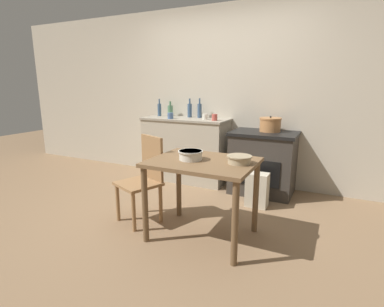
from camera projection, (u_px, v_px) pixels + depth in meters
The scene contains 17 objects.
ground_plane at pixel (171, 218), 3.33m from camera, with size 14.00×14.00×0.00m, color #896B4C.
wall_back at pixel (223, 96), 4.43m from camera, with size 8.00×0.07×2.55m.
counter_cabinet at pixel (186, 149), 4.56m from camera, with size 1.30×0.54×0.95m.
stove at pixel (263, 162), 4.03m from camera, with size 0.85×0.62×0.84m.
work_table at pixel (202, 173), 2.79m from camera, with size 0.96×0.74×0.76m.
chair at pixel (144, 177), 3.19m from camera, with size 0.52×0.52×0.91m.
flour_sack at pixel (257, 190), 3.60m from camera, with size 0.26×0.18×0.42m, color beige.
stock_pot at pixel (270, 125), 3.94m from camera, with size 0.28×0.28×0.21m.
mixing_bowl_large at pixel (191, 155), 2.78m from camera, with size 0.23×0.23×0.09m.
mixing_bowl_small at pixel (239, 159), 2.65m from camera, with size 0.22×0.22×0.07m.
bottle_far_left at pixel (200, 110), 4.47m from camera, with size 0.06×0.06×0.29m.
bottle_left at pixel (190, 110), 4.55m from camera, with size 0.07×0.07×0.28m.
bottle_mid_left at pixel (170, 110), 4.70m from camera, with size 0.08×0.08×0.23m.
bottle_center_left at pixel (159, 109), 4.72m from camera, with size 0.06×0.06×0.27m.
cup_center at pixel (215, 117), 4.15m from camera, with size 0.08×0.08×0.09m, color #B74C42.
cup_center_right at pixel (170, 116), 4.36m from camera, with size 0.09×0.09×0.09m, color #4C6B99.
cup_mid_right at pixel (205, 117), 4.28m from camera, with size 0.08×0.08×0.08m, color silver.
Camera 1 is at (1.58, -2.66, 1.45)m, focal length 28.00 mm.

